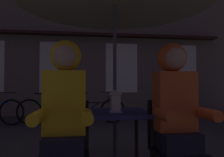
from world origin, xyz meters
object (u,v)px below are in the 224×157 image
at_px(person_left_hooded, 65,105).
at_px(potted_plant, 178,100).
at_px(cafe_table, 115,121).
at_px(bicycle_second, 50,111).
at_px(person_right_hooded, 176,104).
at_px(chair_right, 173,143).
at_px(bicycle_third, 93,110).
at_px(lantern, 115,100).
at_px(chair_left, 65,147).

relative_size(person_left_hooded, potted_plant, 1.52).
bearing_deg(cafe_table, bicycle_second, 108.78).
bearing_deg(person_right_hooded, chair_right, 90.00).
xyz_separation_m(person_right_hooded, bicycle_second, (-1.66, 3.90, -0.50)).
distance_m(person_left_hooded, bicycle_third, 4.01).
xyz_separation_m(person_left_hooded, potted_plant, (3.11, 4.65, -0.30)).
height_order(person_right_hooded, bicycle_second, person_right_hooded).
distance_m(cafe_table, bicycle_second, 3.68).
xyz_separation_m(person_left_hooded, person_right_hooded, (0.96, 0.00, 0.00)).
relative_size(person_left_hooded, person_right_hooded, 1.00).
bearing_deg(chair_right, bicycle_third, 97.80).
height_order(lantern, chair_left, lantern).
bearing_deg(cafe_table, chair_right, -37.55).
xyz_separation_m(chair_right, potted_plant, (2.15, 4.59, 0.05)).
bearing_deg(person_right_hooded, lantern, 147.15).
bearing_deg(lantern, chair_left, -151.14).
bearing_deg(bicycle_third, person_left_hooded, -96.16).
relative_size(chair_left, potted_plant, 0.95).
distance_m(cafe_table, person_left_hooded, 0.67).
xyz_separation_m(bicycle_second, potted_plant, (3.81, 0.75, 0.20)).
xyz_separation_m(chair_left, potted_plant, (3.11, 4.59, 0.05)).
bearing_deg(chair_right, bicycle_second, 113.38).
distance_m(chair_right, person_left_hooded, 1.03).
bearing_deg(person_left_hooded, person_right_hooded, 0.00).
distance_m(cafe_table, lantern, 0.25).
xyz_separation_m(bicycle_third, potted_plant, (2.68, 0.70, 0.20)).
xyz_separation_m(cafe_table, person_right_hooded, (0.48, -0.43, 0.21)).
xyz_separation_m(cafe_table, chair_left, (-0.48, -0.37, -0.15)).
distance_m(chair_right, bicycle_second, 4.19).
distance_m(chair_left, chair_right, 0.96).
relative_size(cafe_table, chair_left, 0.85).
bearing_deg(person_right_hooded, cafe_table, 138.43).
height_order(cafe_table, person_right_hooded, person_right_hooded).
height_order(cafe_table, bicycle_second, bicycle_second).
xyz_separation_m(chair_left, person_left_hooded, (-0.00, -0.06, 0.36)).
bearing_deg(cafe_table, person_right_hooded, -41.57).
bearing_deg(lantern, potted_plant, 58.68).
height_order(lantern, bicycle_second, lantern).
xyz_separation_m(cafe_table, bicycle_third, (-0.05, 3.53, -0.29)).
bearing_deg(person_left_hooded, lantern, 33.90).
relative_size(cafe_table, lantern, 3.20).
relative_size(person_right_hooded, bicycle_second, 0.83).
bearing_deg(lantern, person_left_hooded, -146.10).
xyz_separation_m(cafe_table, chair_right, (0.48, -0.37, -0.15)).
relative_size(bicycle_second, bicycle_third, 1.01).
height_order(person_right_hooded, potted_plant, person_right_hooded).
xyz_separation_m(bicycle_second, bicycle_third, (1.13, 0.05, 0.00)).
relative_size(cafe_table, person_right_hooded, 0.53).
xyz_separation_m(person_right_hooded, potted_plant, (2.15, 4.65, -0.30)).
relative_size(lantern, person_right_hooded, 0.17).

